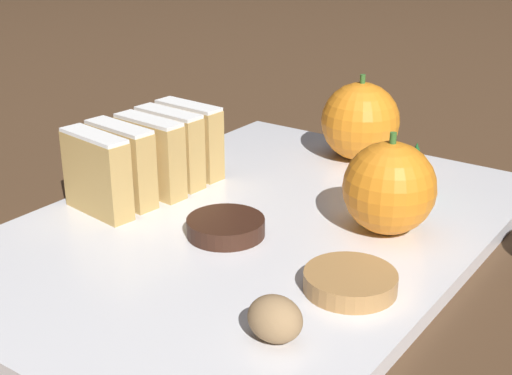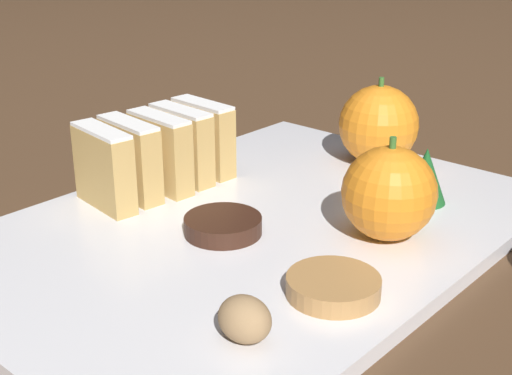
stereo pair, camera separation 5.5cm
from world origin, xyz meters
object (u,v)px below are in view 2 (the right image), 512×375
(orange_near, at_px, (379,125))
(orange_far, at_px, (389,193))
(chocolate_cookie, at_px, (223,225))
(walnut, at_px, (245,319))

(orange_near, bearing_deg, orange_far, -54.89)
(chocolate_cookie, bearing_deg, orange_far, 38.93)
(orange_far, relative_size, chocolate_cookie, 1.33)
(orange_near, xyz_separation_m, chocolate_cookie, (-0.00, -0.21, -0.03))
(walnut, height_order, chocolate_cookie, walnut)
(walnut, bearing_deg, chocolate_cookie, 138.98)
(orange_far, distance_m, chocolate_cookie, 0.13)
(walnut, relative_size, chocolate_cookie, 0.57)
(orange_near, distance_m, walnut, 0.32)
(orange_far, bearing_deg, orange_near, 125.11)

